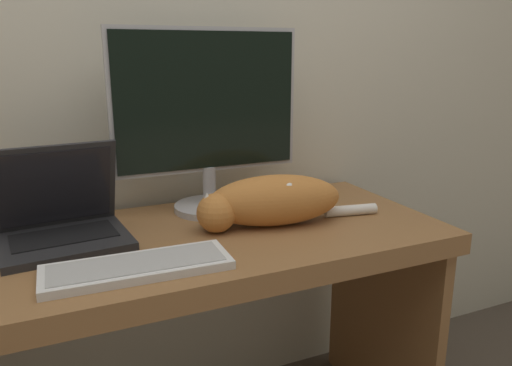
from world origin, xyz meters
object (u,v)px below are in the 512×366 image
laptop (62,224)px  cat (269,200)px  monitor (207,117)px  external_keyboard (138,267)px

laptop → cat: 0.56m
monitor → laptop: 0.51m
cat → laptop: bearing=179.5°
monitor → laptop: bearing=-167.0°
laptop → cat: bearing=-15.8°
monitor → external_keyboard: monitor is taller
monitor → cat: (0.11, -0.20, -0.22)m
laptop → external_keyboard: (0.14, -0.26, -0.04)m
laptop → external_keyboard: bearing=-66.7°
monitor → cat: 0.32m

